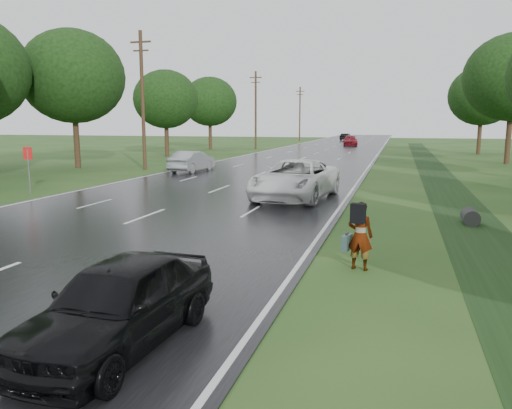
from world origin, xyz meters
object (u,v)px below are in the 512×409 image
object	(u,v)px
white_pickup	(296,179)
dark_sedan	(119,303)
road_sign	(28,161)
silver_sedan	(192,161)
pedestrian	(359,235)

from	to	relation	value
white_pickup	dark_sedan	world-z (taller)	white_pickup
road_sign	dark_sedan	distance (m)	19.39
white_pickup	silver_sedan	xyz separation A→B (m)	(-9.55, 10.34, -0.15)
road_sign	white_pickup	size ratio (longest dim) A/B	0.36
pedestrian	dark_sedan	bearing A→B (deg)	70.39
road_sign	silver_sedan	size ratio (longest dim) A/B	0.52
pedestrian	silver_sedan	bearing A→B (deg)	-45.85
road_sign	pedestrian	distance (m)	18.79
dark_sedan	road_sign	bearing A→B (deg)	137.16
silver_sedan	dark_sedan	bearing A→B (deg)	115.18
white_pickup	silver_sedan	size ratio (longest dim) A/B	1.43
road_sign	dark_sedan	world-z (taller)	road_sign
road_sign	white_pickup	distance (m)	13.15
pedestrian	white_pickup	xyz separation A→B (m)	(-3.67, 10.46, 0.07)
pedestrian	silver_sedan	size ratio (longest dim) A/B	0.37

